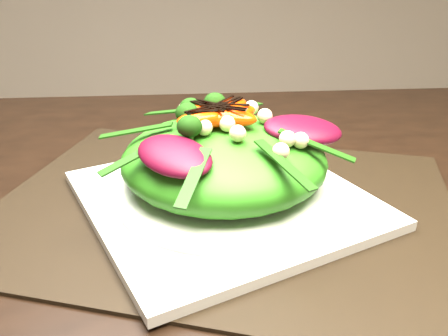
{
  "coord_description": "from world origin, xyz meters",
  "views": [
    {
      "loc": [
        0.15,
        -0.48,
        1.02
      ],
      "look_at": [
        0.19,
        -0.01,
        0.8
      ],
      "focal_mm": 38.0,
      "sensor_mm": 36.0,
      "label": 1
    }
  ],
  "objects": [
    {
      "name": "placemat",
      "position": [
        0.19,
        -0.01,
        0.75
      ],
      "size": [
        0.6,
        0.52,
        0.0
      ],
      "primitive_type": "cube",
      "rotation": [
        0.0,
        0.0,
        -0.32
      ],
      "color": "black",
      "rests_on": "dining_table"
    },
    {
      "name": "radicchio_leaf",
      "position": [
        0.27,
        -0.02,
        0.84
      ],
      "size": [
        0.08,
        0.05,
        0.02
      ],
      "primitive_type": "ellipsoid",
      "rotation": [
        0.0,
        0.0,
        -0.01
      ],
      "color": "#3E0616",
      "rests_on": "lettuce_mound"
    },
    {
      "name": "macadamia_nut",
      "position": [
        0.22,
        -0.04,
        0.85
      ],
      "size": [
        0.02,
        0.02,
        0.02
      ],
      "primitive_type": "sphere",
      "rotation": [
        0.0,
        0.0,
        -0.36
      ],
      "color": "#FFE3B3",
      "rests_on": "lettuce_mound"
    },
    {
      "name": "salad_bowl",
      "position": [
        0.19,
        -0.01,
        0.77
      ],
      "size": [
        0.3,
        0.3,
        0.02
      ],
      "primitive_type": "cylinder",
      "rotation": [
        0.0,
        0.0,
        -0.28
      ],
      "color": "silver",
      "rests_on": "plate_base"
    },
    {
      "name": "orange_segment",
      "position": [
        0.17,
        0.01,
        0.85
      ],
      "size": [
        0.07,
        0.03,
        0.02
      ],
      "primitive_type": "ellipsoid",
      "rotation": [
        0.0,
        0.0,
        0.0
      ],
      "color": "#FF3104",
      "rests_on": "lettuce_mound"
    },
    {
      "name": "lettuce_mound",
      "position": [
        0.19,
        -0.01,
        0.81
      ],
      "size": [
        0.26,
        0.26,
        0.08
      ],
      "primitive_type": "ellipsoid",
      "rotation": [
        0.0,
        0.0,
        0.18
      ],
      "color": "#307C17",
      "rests_on": "salad_bowl"
    },
    {
      "name": "plate_base",
      "position": [
        0.19,
        -0.01,
        0.76
      ],
      "size": [
        0.38,
        0.38,
        0.01
      ],
      "primitive_type": "cube",
      "rotation": [
        0.0,
        0.0,
        0.42
      ],
      "color": "silver",
      "rests_on": "placemat"
    },
    {
      "name": "dining_table",
      "position": [
        0.0,
        0.0,
        0.73
      ],
      "size": [
        1.6,
        0.9,
        0.75
      ],
      "primitive_type": "cube",
      "color": "black",
      "rests_on": "floor"
    },
    {
      "name": "broccoli_floret",
      "position": [
        0.13,
        0.03,
        0.85
      ],
      "size": [
        0.04,
        0.04,
        0.04
      ],
      "primitive_type": "sphere",
      "rotation": [
        0.0,
        0.0,
        0.32
      ],
      "color": "black",
      "rests_on": "lettuce_mound"
    },
    {
      "name": "balsamic_drizzle",
      "position": [
        0.17,
        0.01,
        0.86
      ],
      "size": [
        0.04,
        0.0,
        0.0
      ],
      "primitive_type": "cube",
      "rotation": [
        0.0,
        0.0,
        0.0
      ],
      "color": "black",
      "rests_on": "orange_segment"
    }
  ]
}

